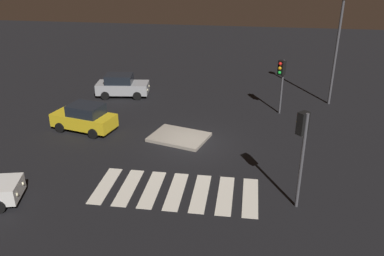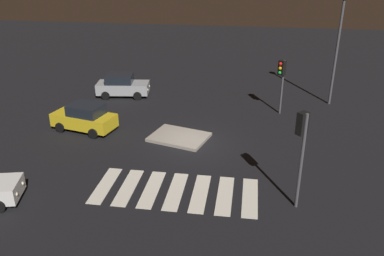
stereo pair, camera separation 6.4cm
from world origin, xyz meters
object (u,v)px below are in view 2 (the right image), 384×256
car_silver (122,86)px  street_lamp (340,30)px  traffic_light_north (282,74)px  car_yellow (85,118)px  traffic_island (179,137)px  traffic_light_east (301,137)px

car_silver → street_lamp: (15.50, 0.62, 4.49)m
traffic_light_north → car_silver: bearing=-56.2°
car_yellow → street_lamp: 17.95m
traffic_light_north → traffic_island: bearing=-7.6°
car_yellow → car_silver: car_yellow is taller
traffic_island → traffic_light_north: size_ratio=1.02×
street_lamp → car_yellow: bearing=-155.7°
traffic_light_east → car_yellow: bearing=17.9°
traffic_island → traffic_light_east: size_ratio=0.87×
car_silver → street_lamp: street_lamp is taller
car_yellow → car_silver: bearing=-79.5°
traffic_light_north → street_lamp: size_ratio=0.48×
traffic_island → street_lamp: bearing=37.3°
car_silver → traffic_light_north: bearing=-16.4°
street_lamp → traffic_light_east: bearing=-105.0°
traffic_island → car_silver: size_ratio=0.93×
traffic_light_north → street_lamp: bearing=167.2°
traffic_island → street_lamp: street_lamp is taller
traffic_light_north → traffic_light_east: size_ratio=0.85×
traffic_island → traffic_light_east: (6.22, -5.98, 3.25)m
traffic_light_east → traffic_light_north: bearing=-43.9°
car_yellow → street_lamp: size_ratio=0.53×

